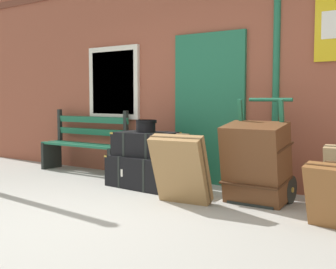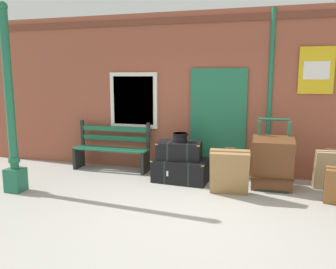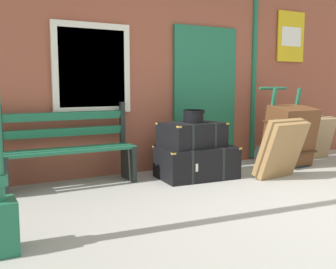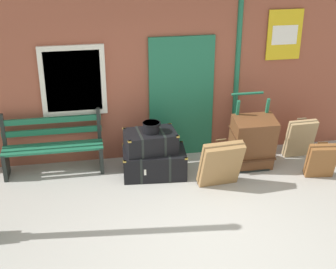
{
  "view_description": "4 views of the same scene",
  "coord_description": "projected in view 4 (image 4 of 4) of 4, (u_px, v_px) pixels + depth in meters",
  "views": [
    {
      "loc": [
        3.28,
        -2.96,
        1.19
      ],
      "look_at": [
        -0.16,
        1.9,
        0.71
      ],
      "focal_mm": 47.64,
      "sensor_mm": 36.0,
      "label": 1
    },
    {
      "loc": [
        1.0,
        -4.23,
        1.91
      ],
      "look_at": [
        -0.7,
        1.86,
        0.86
      ],
      "focal_mm": 36.17,
      "sensor_mm": 36.0,
      "label": 2
    },
    {
      "loc": [
        -3.24,
        -2.62,
        1.23
      ],
      "look_at": [
        -0.81,
        1.83,
        0.6
      ],
      "focal_mm": 42.36,
      "sensor_mm": 36.0,
      "label": 3
    },
    {
      "loc": [
        -1.44,
        -5.25,
        3.91
      ],
      "look_at": [
        -0.16,
        1.86,
        0.64
      ],
      "focal_mm": 52.67,
      "sensor_mm": 36.0,
      "label": 4
    }
  ],
  "objects": [
    {
      "name": "porters_trolley",
      "position": [
        248.0,
        149.0,
        8.3
      ],
      "size": [
        0.71,
        0.57,
        1.2
      ],
      "color": "black",
      "rests_on": "ground"
    },
    {
      "name": "suitcase_caramel",
      "position": [
        221.0,
        164.0,
        7.52
      ],
      "size": [
        0.66,
        0.49,
        0.8
      ],
      "color": "olive",
      "rests_on": "ground"
    },
    {
      "name": "round_hatbox",
      "position": [
        151.0,
        127.0,
        7.73
      ],
      "size": [
        0.28,
        0.28,
        0.17
      ],
      "color": "black",
      "rests_on": "steamer_trunk_middle"
    },
    {
      "name": "brick_facade",
      "position": [
        170.0,
        64.0,
        8.22
      ],
      "size": [
        10.4,
        0.35,
        3.2
      ],
      "color": "brown",
      "rests_on": "ground"
    },
    {
      "name": "suitcase_olive",
      "position": [
        300.0,
        138.0,
        8.48
      ],
      "size": [
        0.52,
        0.31,
        0.73
      ],
      "color": "tan",
      "rests_on": "ground"
    },
    {
      "name": "suitcase_cream",
      "position": [
        321.0,
        161.0,
        7.82
      ],
      "size": [
        0.48,
        0.37,
        0.63
      ],
      "color": "brown",
      "rests_on": "ground"
    },
    {
      "name": "platform_bench",
      "position": [
        53.0,
        146.0,
        7.98
      ],
      "size": [
        1.6,
        0.43,
        1.01
      ],
      "color": "#1E6647",
      "rests_on": "ground"
    },
    {
      "name": "steamer_trunk_base",
      "position": [
        154.0,
        162.0,
        7.98
      ],
      "size": [
        1.05,
        0.72,
        0.43
      ],
      "color": "black",
      "rests_on": "ground"
    },
    {
      "name": "ground_plane",
      "position": [
        205.0,
        234.0,
        6.55
      ],
      "size": [
        60.0,
        60.0,
        0.0
      ],
      "primitive_type": "plane",
      "color": "#A3A099"
    },
    {
      "name": "large_brown_trunk",
      "position": [
        252.0,
        142.0,
        8.06
      ],
      "size": [
        0.7,
        0.58,
        0.94
      ],
      "color": "brown",
      "rests_on": "ground"
    },
    {
      "name": "steamer_trunk_middle",
      "position": [
        151.0,
        141.0,
        7.85
      ],
      "size": [
        0.85,
        0.6,
        0.33
      ],
      "color": "black",
      "rests_on": "steamer_trunk_base"
    }
  ]
}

